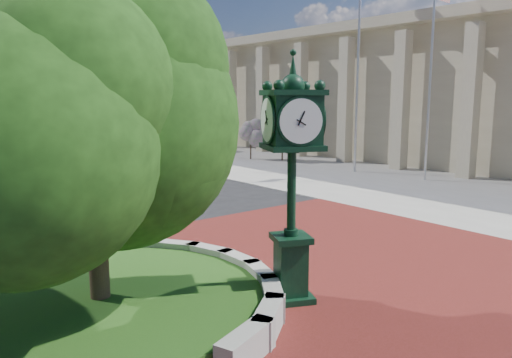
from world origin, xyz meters
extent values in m
plane|color=black|center=(0.00, 0.00, 0.00)|extent=(200.00, 200.00, 0.00)
cube|color=maroon|center=(0.00, -1.00, 0.02)|extent=(12.00, 12.00, 0.04)
cube|color=#9E9B93|center=(16.00, 10.00, 0.02)|extent=(20.00, 50.00, 0.04)
cube|color=#9E9B93|center=(-3.91, -3.01, 0.27)|extent=(1.29, 0.76, 0.54)
cube|color=#9E9B93|center=(-3.05, -2.54, 0.27)|extent=(1.20, 1.04, 0.54)
cube|color=#9E9B93|center=(-2.38, -1.84, 0.27)|extent=(1.00, 1.22, 0.54)
cube|color=#9E9B93|center=(-1.95, -0.96, 0.27)|extent=(0.71, 1.30, 0.54)
cube|color=#9E9B93|center=(-1.80, 0.00, 0.27)|extent=(0.35, 1.25, 0.54)
cube|color=#9E9B93|center=(-1.95, 0.96, 0.27)|extent=(0.71, 1.30, 0.54)
cube|color=#9E9B93|center=(-2.38, 1.84, 0.27)|extent=(1.00, 1.22, 0.54)
cube|color=#9E9B93|center=(-3.05, 2.54, 0.27)|extent=(1.20, 1.04, 0.54)
cube|color=#9E9B93|center=(-3.91, 3.01, 0.27)|extent=(1.29, 0.76, 0.54)
cylinder|color=#1A4012|center=(-5.00, 0.00, 0.20)|extent=(6.10, 6.10, 0.40)
cube|color=tan|center=(24.00, 12.00, 4.00)|extent=(15.00, 42.00, 8.00)
cube|color=tan|center=(24.00, 12.00, 8.30)|extent=(17.00, 44.00, 0.60)
cube|color=black|center=(16.80, 12.00, 4.00)|extent=(0.30, 40.00, 5.50)
cylinder|color=#9E9B93|center=(25.00, 70.00, 3.00)|extent=(1.80, 1.80, 6.00)
cylinder|color=#38281C|center=(-5.00, 0.00, 1.08)|extent=(0.36, 0.36, 2.17)
sphere|color=#18380F|center=(-5.00, 0.00, 3.73)|extent=(5.20, 5.20, 5.20)
cube|color=black|center=(-1.75, -1.67, 0.08)|extent=(1.08, 1.08, 0.16)
cube|color=black|center=(-1.75, -1.67, 0.72)|extent=(0.75, 0.75, 1.12)
cube|color=black|center=(-1.75, -1.67, 1.31)|extent=(0.95, 0.95, 0.12)
cylinder|color=black|center=(-1.75, -1.67, 2.24)|extent=(0.17, 0.17, 1.74)
cube|color=black|center=(-1.75, -1.67, 3.63)|extent=(1.22, 1.22, 0.92)
cylinder|color=white|center=(-1.95, -2.11, 3.63)|extent=(0.77, 0.40, 0.82)
cylinder|color=white|center=(-1.55, -1.24, 3.63)|extent=(0.77, 0.40, 0.82)
cylinder|color=white|center=(-2.18, -1.47, 3.63)|extent=(0.40, 0.77, 0.82)
cylinder|color=white|center=(-1.31, -1.88, 3.63)|extent=(0.40, 0.77, 0.82)
sphere|color=black|center=(-1.75, -1.67, 4.26)|extent=(0.45, 0.45, 0.45)
cone|color=black|center=(-1.75, -1.67, 4.60)|extent=(0.18, 0.18, 0.51)
cylinder|color=silver|center=(13.33, 4.91, 4.83)|extent=(0.12, 0.12, 9.67)
cylinder|color=silver|center=(12.78, 8.86, 5.66)|extent=(0.14, 0.14, 11.32)
cylinder|color=slate|center=(4.37, 27.78, 4.09)|extent=(0.15, 0.15, 8.18)
cube|color=slate|center=(5.17, 27.58, 8.18)|extent=(1.62, 0.54, 0.11)
cube|color=slate|center=(5.87, 27.39, 8.09)|extent=(0.50, 0.33, 0.14)
cylinder|color=#38281C|center=(13.07, 15.09, 0.60)|extent=(0.10, 0.10, 1.20)
sphere|color=#BE5FA9|center=(13.07, 15.09, 1.60)|extent=(1.20, 1.20, 1.20)
cylinder|color=#38281C|center=(11.81, 16.75, 0.60)|extent=(0.10, 0.10, 1.20)
sphere|color=#BE5FA9|center=(11.81, 16.75, 1.60)|extent=(1.20, 1.20, 1.20)
cylinder|color=#38281C|center=(12.22, 22.86, 0.60)|extent=(0.10, 0.10, 1.20)
sphere|color=#BE5FA9|center=(12.22, 22.86, 1.60)|extent=(1.20, 1.20, 1.20)
camera|label=1|loc=(-8.26, -8.64, 4.07)|focal=35.00mm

